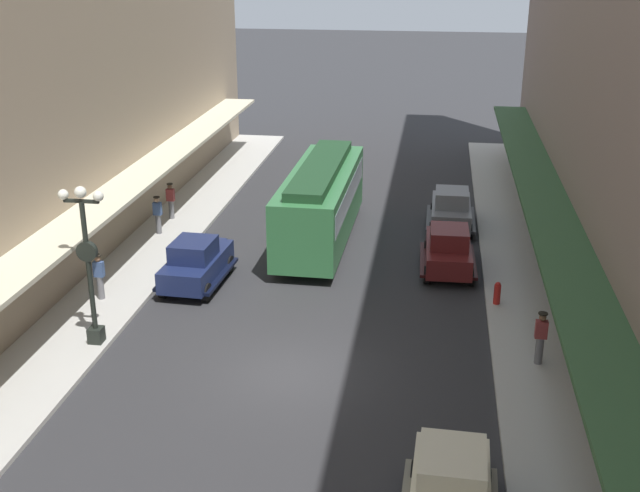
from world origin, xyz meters
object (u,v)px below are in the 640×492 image
Objects in this scene: parked_car_1 at (451,208)px; pedestrian_3 at (99,276)px; pedestrian_1 at (541,337)px; streetcar at (321,200)px; parked_car_0 at (196,261)px; fire_hydrant at (497,293)px; parked_car_3 at (448,248)px; pedestrian_0 at (171,200)px; lamp_post_with_clock at (88,259)px; pedestrian_4 at (558,274)px; pedestrian_2 at (158,214)px.

pedestrian_3 is (-12.36, -9.85, 0.07)m from parked_car_1.
streetcar is at bearing 129.81° from pedestrian_1.
fire_hydrant is (11.01, -0.38, -0.38)m from parked_car_0.
parked_car_3 reaches higher than pedestrian_0.
lamp_post_with_clock reaches higher than pedestrian_0.
pedestrian_0 is at bearing 153.06° from fire_hydrant.
fire_hydrant is at bearing -156.96° from pedestrian_4.
pedestrian_3 is (0.25, -6.87, 0.00)m from pedestrian_2.
parked_car_0 reaches higher than pedestrian_1.
pedestrian_1 and pedestrian_4 have the same top height.
pedestrian_4 is at bearing 2.31° from parked_car_0.
parked_car_0 is 1.01× the size of parked_car_1.
parked_car_1 is 2.55× the size of pedestrian_3.
parked_car_3 is 13.22m from pedestrian_0.
lamp_post_with_clock reaches higher than pedestrian_4.
pedestrian_0 is at bearing 92.56° from pedestrian_2.
streetcar is 5.77× the size of pedestrian_1.
pedestrian_0 is (-14.28, 7.26, 0.45)m from fire_hydrant.
streetcar is at bearing 61.39° from lamp_post_with_clock.
parked_car_3 is at bearing -91.50° from parked_car_1.
pedestrian_1 is 5.18m from pedestrian_4.
pedestrian_0 is at bearing 92.19° from pedestrian_3.
parked_car_0 is at bearing -127.08° from streetcar.
lamp_post_with_clock is at bearing -158.96° from pedestrian_4.
parked_car_1 is 2.55× the size of pedestrian_4.
fire_hydrant is 2.37m from pedestrian_4.
parked_car_1 is 0.44× the size of streetcar.
parked_car_1 reaches higher than pedestrian_1.
fire_hydrant is at bearing -61.44° from parked_car_3.
pedestrian_4 is at bearing -30.05° from parked_car_3.
pedestrian_1 and pedestrian_3 have the same top height.
parked_car_3 is 5.97m from streetcar.
pedestrian_0 is (-3.27, 6.87, 0.07)m from parked_car_0.
lamp_post_with_clock is 3.09× the size of pedestrian_4.
parked_car_1 reaches higher than pedestrian_2.
pedestrian_3 is (-2.93, -2.01, 0.07)m from parked_car_0.
pedestrian_2 is 1.00× the size of pedestrian_4.
streetcar is at bearing -154.26° from parked_car_1.
pedestrian_2 is at bearing 148.32° from pedestrian_1.
parked_car_0 is 2.59× the size of pedestrian_2.
pedestrian_1 is at bearing -78.24° from parked_car_1.
pedestrian_0 and pedestrian_1 have the same top height.
parked_car_0 is 11.02m from fire_hydrant.
pedestrian_3 is at bearing -133.59° from streetcar.
parked_car_3 is at bearing -18.12° from pedestrian_0.
parked_car_0 is at bearing 178.01° from fire_hydrant.
parked_car_3 is 12.65m from pedestrian_2.
lamp_post_with_clock is 3.93m from pedestrian_3.
parked_car_1 is 2.55× the size of pedestrian_0.
pedestrian_4 is at bearing -26.74° from streetcar.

